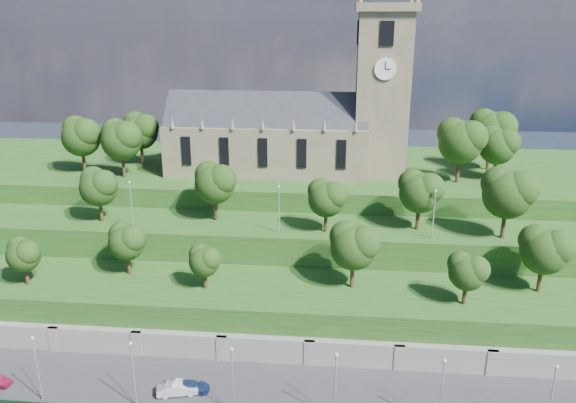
# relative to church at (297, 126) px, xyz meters

# --- Properties ---
(promenade) EXTENTS (160.00, 12.00, 2.00)m
(promenade) POSITION_rel_church_xyz_m (-0.79, -39.98, -21.52)
(promenade) COLOR #2D2D30
(promenade) RESTS_ON ground
(retaining_wall) EXTENTS (160.00, 2.10, 5.00)m
(retaining_wall) POSITION_rel_church_xyz_m (-0.79, -34.01, -20.02)
(retaining_wall) COLOR slate
(retaining_wall) RESTS_ON ground
(embankment_lower) EXTENTS (160.00, 12.00, 8.00)m
(embankment_lower) POSITION_rel_church_xyz_m (-0.79, -27.98, -18.52)
(embankment_lower) COLOR #1F4617
(embankment_lower) RESTS_ON ground
(embankment_upper) EXTENTS (160.00, 10.00, 12.00)m
(embankment_upper) POSITION_rel_church_xyz_m (-0.79, -16.98, -16.52)
(embankment_upper) COLOR #1F4617
(embankment_upper) RESTS_ON ground
(hilltop) EXTENTS (160.00, 32.00, 15.00)m
(hilltop) POSITION_rel_church_xyz_m (-0.79, 4.02, -15.02)
(hilltop) COLOR #1F4617
(hilltop) RESTS_ON ground
(church) EXTENTS (38.60, 12.35, 27.60)m
(church) POSITION_rel_church_xyz_m (0.00, 0.00, 0.00)
(church) COLOR #695F4A
(church) RESTS_ON hilltop
(trees_lower) EXTENTS (67.48, 8.85, 8.30)m
(trees_lower) POSITION_rel_church_xyz_m (6.26, -27.40, -9.52)
(trees_lower) COLOR #2F2112
(trees_lower) RESTS_ON embankment_lower
(trees_upper) EXTENTS (60.75, 8.92, 9.33)m
(trees_upper) POSITION_rel_church_xyz_m (6.08, -17.79, -4.84)
(trees_upper) COLOR #2F2112
(trees_upper) RESTS_ON embankment_upper
(trees_hilltop) EXTENTS (73.17, 16.47, 10.04)m
(trees_hilltop) POSITION_rel_church_xyz_m (1.37, -1.51, -1.13)
(trees_hilltop) COLOR #2F2112
(trees_hilltop) RESTS_ON hilltop
(lamp_posts_promenade) EXTENTS (60.36, 0.36, 7.44)m
(lamp_posts_promenade) POSITION_rel_church_xyz_m (-2.79, -43.48, -16.20)
(lamp_posts_promenade) COLOR #B2B2B7
(lamp_posts_promenade) RESTS_ON promenade
(lamp_posts_upper) EXTENTS (40.36, 0.36, 6.59)m
(lamp_posts_upper) POSITION_rel_church_xyz_m (-0.79, -19.98, -6.65)
(lamp_posts_upper) COLOR #B2B2B7
(lamp_posts_upper) RESTS_ON embankment_upper
(car_middle) EXTENTS (4.61, 2.57, 1.44)m
(car_middle) POSITION_rel_church_xyz_m (-9.09, -41.29, -19.80)
(car_middle) COLOR #A9AAAE
(car_middle) RESTS_ON promenade
(car_right) EXTENTS (4.52, 2.42, 1.25)m
(car_right) POSITION_rel_church_xyz_m (-8.05, -40.87, -19.90)
(car_right) COLOR navy
(car_right) RESTS_ON promenade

